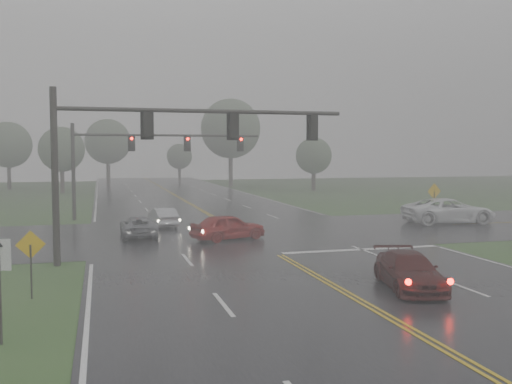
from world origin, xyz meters
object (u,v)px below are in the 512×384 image
object	(u,v)px
sedan_silver	(163,227)
car_grey	(139,237)
sedan_maroon	(409,289)
signal_gantry_near	(150,142)
sedan_red	(228,240)
pickup_white	(449,224)
signal_gantry_far	(135,152)

from	to	relation	value
sedan_silver	car_grey	world-z (taller)	sedan_silver
sedan_maroon	signal_gantry_near	distance (m)	12.87
sedan_red	sedan_silver	size ratio (longest dim) A/B	1.12
sedan_silver	sedan_red	bearing A→B (deg)	107.94
car_grey	pickup_white	world-z (taller)	pickup_white
sedan_maroon	signal_gantry_far	bearing A→B (deg)	120.65
sedan_silver	pickup_white	distance (m)	19.75
sedan_red	car_grey	size ratio (longest dim) A/B	1.00
car_grey	signal_gantry_far	distance (m)	11.06
sedan_maroon	signal_gantry_near	world-z (taller)	signal_gantry_near
sedan_silver	car_grey	distance (m)	4.59
pickup_white	sedan_maroon	bearing A→B (deg)	148.05
pickup_white	signal_gantry_far	distance (m)	23.31
sedan_silver	car_grey	xyz separation A→B (m)	(-1.88, -4.19, 0.00)
sedan_maroon	signal_gantry_far	size ratio (longest dim) A/B	0.31
pickup_white	sedan_silver	bearing A→B (deg)	85.78
car_grey	sedan_red	bearing A→B (deg)	152.45
sedan_silver	car_grey	size ratio (longest dim) A/B	0.89
signal_gantry_near	signal_gantry_far	size ratio (longest dim) A/B	0.95
car_grey	signal_gantry_near	bearing A→B (deg)	90.35
signal_gantry_far	sedan_maroon	bearing A→B (deg)	-72.06
sedan_red	signal_gantry_near	bearing A→B (deg)	119.54
sedan_red	signal_gantry_near	world-z (taller)	signal_gantry_near
car_grey	pickup_white	bearing A→B (deg)	-178.36
sedan_silver	signal_gantry_near	world-z (taller)	signal_gantry_near
sedan_silver	signal_gantry_far	distance (m)	7.70
sedan_maroon	sedan_red	size ratio (longest dim) A/B	1.03
car_grey	pickup_white	size ratio (longest dim) A/B	0.69
sedan_maroon	sedan_silver	world-z (taller)	sedan_maroon
signal_gantry_near	signal_gantry_far	xyz separation A→B (m)	(0.36, 17.52, -0.42)
sedan_red	signal_gantry_near	distance (m)	8.91
sedan_red	pickup_white	xyz separation A→B (m)	(16.49, 3.23, 0.00)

